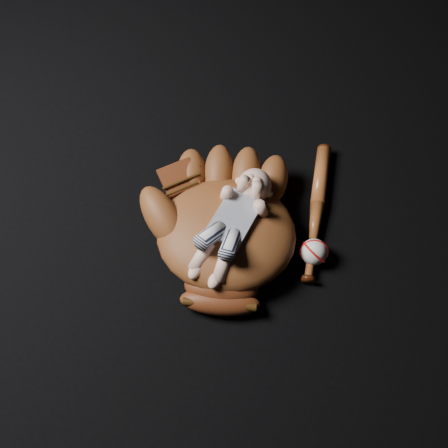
# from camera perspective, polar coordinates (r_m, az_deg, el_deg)

# --- Properties ---
(baseball_glove) EXTENTS (0.56, 0.60, 0.16)m
(baseball_glove) POSITION_cam_1_polar(r_m,az_deg,el_deg) (1.43, 0.24, -0.68)
(baseball_glove) COLOR #5F2E14
(baseball_glove) RESTS_ON ground
(newborn_baby) EXTENTS (0.20, 0.35, 0.14)m
(newborn_baby) POSITION_cam_1_polar(r_m,az_deg,el_deg) (1.38, 0.60, -0.22)
(newborn_baby) COLOR beige
(newborn_baby) RESTS_ON baseball_glove
(baseball_bat) EXTENTS (0.11, 0.43, 0.04)m
(baseball_bat) POSITION_cam_1_polar(r_m,az_deg,el_deg) (1.54, 9.38, 1.26)
(baseball_bat) COLOR #A24B1F
(baseball_bat) RESTS_ON ground
(baseball) EXTENTS (0.08, 0.08, 0.07)m
(baseball) POSITION_cam_1_polar(r_m,az_deg,el_deg) (1.47, 9.13, -2.83)
(baseball) COLOR white
(baseball) RESTS_ON ground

